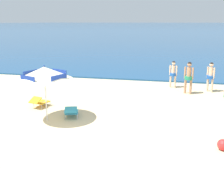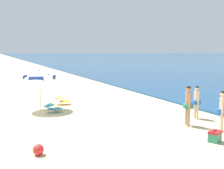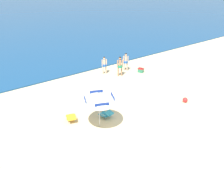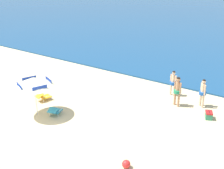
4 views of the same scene
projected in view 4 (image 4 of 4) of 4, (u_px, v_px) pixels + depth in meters
name	position (u px, v px, depth m)	size (l,w,h in m)	color
ground_plane	(46.00, 139.00, 14.34)	(800.00, 800.00, 0.00)	#D1BA8E
beach_umbrella_striped_main	(34.00, 82.00, 15.86)	(3.07, 3.07, 2.24)	silver
lounge_chair_under_umbrella	(43.00, 96.00, 18.19)	(0.76, 1.00, 0.52)	gold
lounge_chair_beside_umbrella	(55.00, 111.00, 16.42)	(0.75, 0.98, 0.50)	teal
person_standing_near_shore	(178.00, 89.00, 17.26)	(0.49, 0.43, 1.76)	tan
person_standing_beside	(173.00, 81.00, 18.65)	(0.46, 0.39, 1.60)	beige
person_wading_in	(203.00, 91.00, 17.17)	(0.41, 0.41, 1.67)	beige
cooler_box	(209.00, 115.00, 16.12)	(0.52, 0.59, 0.43)	#2D7F5B
beach_ball	(126.00, 164.00, 12.29)	(0.35, 0.35, 0.35)	red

